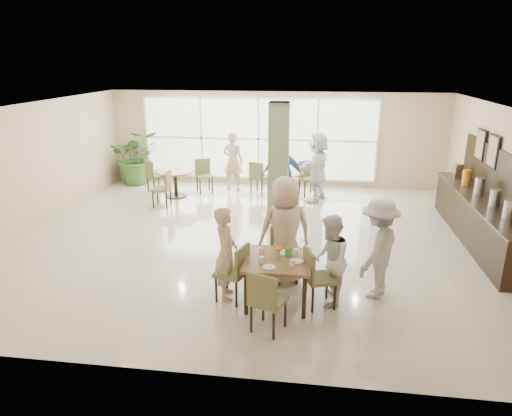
# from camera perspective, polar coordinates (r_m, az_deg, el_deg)

# --- Properties ---
(ground) EXTENTS (10.00, 10.00, 0.00)m
(ground) POSITION_cam_1_polar(r_m,az_deg,el_deg) (9.89, -0.21, -3.85)
(ground) COLOR beige
(ground) RESTS_ON ground
(room_shell) EXTENTS (10.00, 10.00, 10.00)m
(room_shell) POSITION_cam_1_polar(r_m,az_deg,el_deg) (9.38, -0.22, 5.83)
(room_shell) COLOR white
(room_shell) RESTS_ON ground
(window_bank) EXTENTS (7.00, 0.04, 7.00)m
(window_bank) POSITION_cam_1_polar(r_m,az_deg,el_deg) (13.84, 0.29, 8.60)
(window_bank) COLOR silver
(window_bank) RESTS_ON ground
(column) EXTENTS (0.45, 0.45, 2.80)m
(column) POSITION_cam_1_polar(r_m,az_deg,el_deg) (10.57, 2.84, 5.54)
(column) COLOR #5D6C4B
(column) RESTS_ON ground
(main_table) EXTENTS (1.03, 1.03, 0.75)m
(main_table) POSITION_cam_1_polar(r_m,az_deg,el_deg) (7.17, 2.75, -6.99)
(main_table) COLOR brown
(main_table) RESTS_ON ground
(round_table_left) EXTENTS (1.11, 1.11, 0.75)m
(round_table_left) POSITION_cam_1_polar(r_m,az_deg,el_deg) (12.95, -10.05, 3.91)
(round_table_left) COLOR brown
(round_table_left) RESTS_ON ground
(round_table_right) EXTENTS (1.13, 1.13, 0.75)m
(round_table_right) POSITION_cam_1_polar(r_m,az_deg,el_deg) (12.59, 3.33, 3.78)
(round_table_right) COLOR brown
(round_table_right) RESTS_ON ground
(chairs_main_table) EXTENTS (1.98, 2.13, 0.95)m
(chairs_main_table) POSITION_cam_1_polar(r_m,az_deg,el_deg) (7.24, 2.57, -8.41)
(chairs_main_table) COLOR #64693A
(chairs_main_table) RESTS_ON ground
(chairs_table_left) EXTENTS (2.02, 2.00, 0.95)m
(chairs_table_left) POSITION_cam_1_polar(r_m,az_deg,el_deg) (12.97, -10.18, 3.46)
(chairs_table_left) COLOR #64693A
(chairs_table_left) RESTS_ON ground
(chairs_table_right) EXTENTS (1.98, 1.87, 0.95)m
(chairs_table_right) POSITION_cam_1_polar(r_m,az_deg,el_deg) (12.59, 3.38, 3.28)
(chairs_table_right) COLOR #64693A
(chairs_table_right) RESTS_ON ground
(tabletop_clutter) EXTENTS (0.72, 0.76, 0.21)m
(tabletop_clutter) POSITION_cam_1_polar(r_m,az_deg,el_deg) (7.10, 3.00, -5.98)
(tabletop_clutter) COLOR white
(tabletop_clutter) RESTS_ON main_table
(buffet_counter) EXTENTS (0.64, 4.70, 1.95)m
(buffet_counter) POSITION_cam_1_polar(r_m,az_deg,el_deg) (10.65, 26.11, -0.97)
(buffet_counter) COLOR black
(buffet_counter) RESTS_ON ground
(framed_art_a) EXTENTS (0.05, 0.55, 0.70)m
(framed_art_a) POSITION_cam_1_polar(r_m,az_deg,el_deg) (10.88, 27.53, 6.30)
(framed_art_a) COLOR black
(framed_art_a) RESTS_ON ground
(framed_art_b) EXTENTS (0.05, 0.55, 0.70)m
(framed_art_b) POSITION_cam_1_polar(r_m,az_deg,el_deg) (11.63, 26.27, 7.13)
(framed_art_b) COLOR black
(framed_art_b) RESTS_ON ground
(potted_plant) EXTENTS (1.99, 1.99, 1.67)m
(potted_plant) POSITION_cam_1_polar(r_m,az_deg,el_deg) (14.54, -14.71, 6.19)
(potted_plant) COLOR #376629
(potted_plant) RESTS_ON ground
(teen_left) EXTENTS (0.47, 0.62, 1.54)m
(teen_left) POSITION_cam_1_polar(r_m,az_deg,el_deg) (7.29, -3.78, -5.67)
(teen_left) COLOR tan
(teen_left) RESTS_ON ground
(teen_far) EXTENTS (1.04, 0.79, 1.88)m
(teen_far) POSITION_cam_1_polar(r_m,az_deg,el_deg) (7.74, 3.65, -2.84)
(teen_far) COLOR tan
(teen_far) RESTS_ON ground
(teen_right) EXTENTS (0.60, 0.75, 1.47)m
(teen_right) POSITION_cam_1_polar(r_m,az_deg,el_deg) (7.20, 9.19, -6.51)
(teen_right) COLOR white
(teen_right) RESTS_ON ground
(teen_standing) EXTENTS (1.05, 1.24, 1.66)m
(teen_standing) POSITION_cam_1_polar(r_m,az_deg,el_deg) (7.55, 15.04, -4.91)
(teen_standing) COLOR #B7B6B9
(teen_standing) RESTS_ON ground
(adult_a) EXTENTS (1.09, 0.69, 1.77)m
(adult_a) POSITION_cam_1_polar(r_m,az_deg,el_deg) (11.59, 3.30, 4.05)
(adult_a) COLOR teal
(adult_a) RESTS_ON ground
(adult_b) EXTENTS (1.31, 1.89, 1.87)m
(adult_b) POSITION_cam_1_polar(r_m,az_deg,el_deg) (12.40, 7.68, 5.11)
(adult_b) COLOR white
(adult_b) RESTS_ON ground
(adult_standing) EXTENTS (0.70, 0.54, 1.72)m
(adult_standing) POSITION_cam_1_polar(r_m,az_deg,el_deg) (13.35, -2.90, 5.84)
(adult_standing) COLOR tan
(adult_standing) RESTS_ON ground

